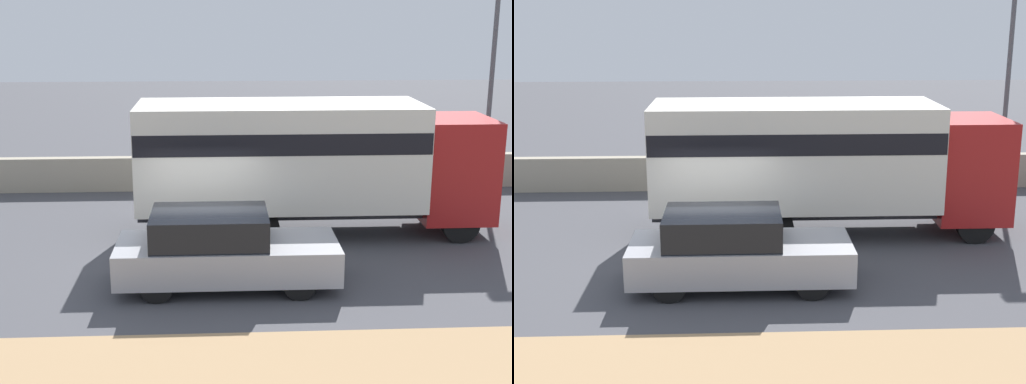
% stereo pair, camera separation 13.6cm
% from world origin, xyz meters
% --- Properties ---
extents(ground_plane, '(80.00, 80.00, 0.00)m').
position_xyz_m(ground_plane, '(0.00, 0.00, 0.00)').
color(ground_plane, '#47474C').
extents(stone_wall_backdrop, '(60.00, 0.35, 1.05)m').
position_xyz_m(stone_wall_backdrop, '(0.00, 7.37, 0.52)').
color(stone_wall_backdrop, '#A39984').
rests_on(stone_wall_backdrop, ground_plane).
extents(street_lamp, '(0.56, 0.28, 7.93)m').
position_xyz_m(street_lamp, '(8.43, 6.59, 4.53)').
color(street_lamp, '#4C4C51').
rests_on(street_lamp, ground_plane).
extents(box_truck, '(8.62, 2.47, 3.27)m').
position_xyz_m(box_truck, '(2.50, 2.84, 1.95)').
color(box_truck, maroon).
rests_on(box_truck, ground_plane).
extents(car_hatchback, '(4.45, 1.77, 1.57)m').
position_xyz_m(car_hatchback, '(0.42, -0.54, 0.77)').
color(car_hatchback, '#9E9EA3').
rests_on(car_hatchback, ground_plane).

